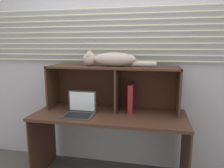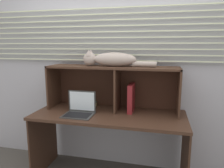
% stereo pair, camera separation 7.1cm
% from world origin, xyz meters
% --- Properties ---
extents(back_panel_with_blinds, '(4.40, 0.08, 2.50)m').
position_xyz_m(back_panel_with_blinds, '(0.00, 0.55, 1.26)').
color(back_panel_with_blinds, '#AEACB7').
rests_on(back_panel_with_blinds, ground).
extents(desk, '(1.61, 0.65, 0.76)m').
position_xyz_m(desk, '(0.00, 0.19, 0.62)').
color(desk, '#42291D').
rests_on(desk, ground).
extents(hutch_shelf_unit, '(1.45, 0.33, 0.49)m').
position_xyz_m(hutch_shelf_unit, '(0.01, 0.37, 1.10)').
color(hutch_shelf_unit, '#42291D').
rests_on(hutch_shelf_unit, desk).
extents(cat, '(0.80, 0.17, 0.18)m').
position_xyz_m(cat, '(-0.02, 0.34, 1.32)').
color(cat, '#B3A198').
rests_on(cat, hutch_shelf_unit).
extents(laptop, '(0.31, 0.24, 0.24)m').
position_xyz_m(laptop, '(-0.30, 0.10, 0.81)').
color(laptop, '#363636').
rests_on(laptop, desk).
extents(binder_upright, '(0.05, 0.25, 0.31)m').
position_xyz_m(binder_upright, '(0.22, 0.34, 0.91)').
color(binder_upright, maroon).
rests_on(binder_upright, desk).
extents(book_stack, '(0.16, 0.24, 0.05)m').
position_xyz_m(book_stack, '(-0.29, 0.34, 0.78)').
color(book_stack, tan).
rests_on(book_stack, desk).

